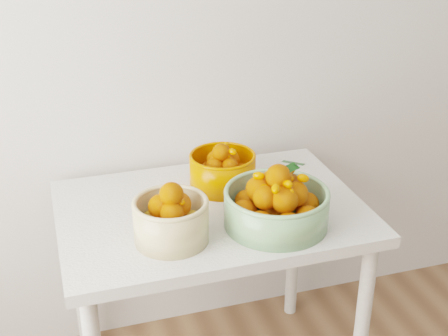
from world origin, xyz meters
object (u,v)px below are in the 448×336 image
(bowl_cream, at_px, (171,219))
(bowl_green, at_px, (276,204))
(bowl_orange, at_px, (223,170))
(table, at_px, (211,232))

(bowl_cream, bearing_deg, bowl_green, -1.69)
(bowl_cream, height_order, bowl_green, bowl_green)
(bowl_orange, bearing_deg, bowl_cream, -130.90)
(bowl_green, distance_m, bowl_orange, 0.31)
(table, distance_m, bowl_cream, 0.29)
(table, distance_m, bowl_green, 0.29)
(table, distance_m, bowl_orange, 0.22)
(table, xyz_separation_m, bowl_cream, (-0.17, -0.16, 0.17))
(bowl_orange, bearing_deg, bowl_green, -74.64)
(table, bearing_deg, bowl_green, -45.90)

